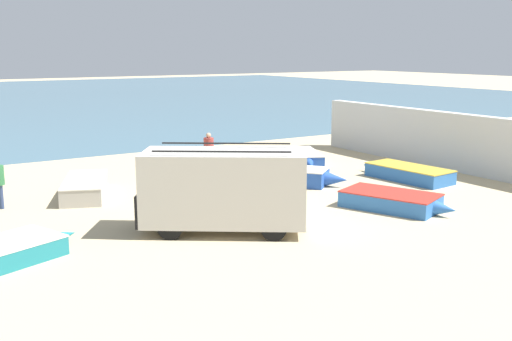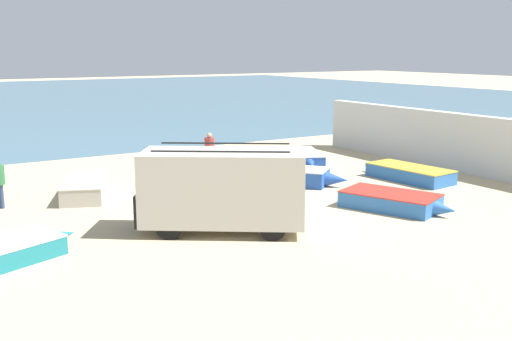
{
  "view_description": "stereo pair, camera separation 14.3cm",
  "coord_description": "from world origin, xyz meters",
  "px_view_note": "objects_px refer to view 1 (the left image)",
  "views": [
    {
      "loc": [
        -10.18,
        -17.18,
        5.22
      ],
      "look_at": [
        0.98,
        0.52,
        1.0
      ],
      "focal_mm": 42.0,
      "sensor_mm": 36.0,
      "label": 1
    },
    {
      "loc": [
        -10.06,
        -17.26,
        5.22
      ],
      "look_at": [
        0.98,
        0.52,
        1.0
      ],
      "focal_mm": 42.0,
      "sensor_mm": 36.0,
      "label": 2
    }
  ],
  "objects_px": {
    "fishing_rowboat_4": "(302,157)",
    "fishing_rowboat_5": "(393,201)",
    "fishing_rowboat_3": "(281,175)",
    "parked_van": "(223,188)",
    "fisherman_1": "(209,148)",
    "fishing_rowboat_0": "(406,173)",
    "fishing_rowboat_2": "(85,187)"
  },
  "relations": [
    {
      "from": "fishing_rowboat_4",
      "to": "fishing_rowboat_5",
      "type": "height_order",
      "value": "fishing_rowboat_5"
    },
    {
      "from": "fishing_rowboat_3",
      "to": "fishing_rowboat_4",
      "type": "height_order",
      "value": "fishing_rowboat_3"
    },
    {
      "from": "fishing_rowboat_0",
      "to": "fishing_rowboat_4",
      "type": "distance_m",
      "value": 5.46
    },
    {
      "from": "fishing_rowboat_0",
      "to": "fishing_rowboat_4",
      "type": "height_order",
      "value": "fishing_rowboat_0"
    },
    {
      "from": "fishing_rowboat_0",
      "to": "fishing_rowboat_5",
      "type": "relative_size",
      "value": 1.11
    },
    {
      "from": "fisherman_1",
      "to": "fishing_rowboat_5",
      "type": "bearing_deg",
      "value": -143.94
    },
    {
      "from": "fishing_rowboat_0",
      "to": "fisherman_1",
      "type": "relative_size",
      "value": 2.57
    },
    {
      "from": "fishing_rowboat_4",
      "to": "fishing_rowboat_2",
      "type": "bearing_deg",
      "value": -60.31
    },
    {
      "from": "parked_van",
      "to": "fishing_rowboat_5",
      "type": "relative_size",
      "value": 1.28
    },
    {
      "from": "fishing_rowboat_0",
      "to": "fishing_rowboat_2",
      "type": "distance_m",
      "value": 12.71
    },
    {
      "from": "fishing_rowboat_2",
      "to": "fishing_rowboat_5",
      "type": "xyz_separation_m",
      "value": [
        8.15,
        -7.39,
        -0.04
      ]
    },
    {
      "from": "fishing_rowboat_3",
      "to": "fishing_rowboat_5",
      "type": "relative_size",
      "value": 1.13
    },
    {
      "from": "fishing_rowboat_3",
      "to": "fishing_rowboat_5",
      "type": "xyz_separation_m",
      "value": [
        0.91,
        -5.25,
        -0.05
      ]
    },
    {
      "from": "parked_van",
      "to": "fishing_rowboat_0",
      "type": "xyz_separation_m",
      "value": [
        9.85,
        2.25,
        -1.02
      ]
    },
    {
      "from": "fishing_rowboat_0",
      "to": "parked_van",
      "type": "bearing_deg",
      "value": 97.29
    },
    {
      "from": "parked_van",
      "to": "fisherman_1",
      "type": "height_order",
      "value": "parked_van"
    },
    {
      "from": "fishing_rowboat_3",
      "to": "fishing_rowboat_5",
      "type": "distance_m",
      "value": 5.33
    },
    {
      "from": "fishing_rowboat_2",
      "to": "fisherman_1",
      "type": "relative_size",
      "value": 2.54
    },
    {
      "from": "fishing_rowboat_4",
      "to": "fishing_rowboat_5",
      "type": "distance_m",
      "value": 8.64
    },
    {
      "from": "fishing_rowboat_2",
      "to": "fisherman_1",
      "type": "bearing_deg",
      "value": -52.76
    },
    {
      "from": "fishing_rowboat_5",
      "to": "fishing_rowboat_4",
      "type": "bearing_deg",
      "value": 142.03
    },
    {
      "from": "fishing_rowboat_2",
      "to": "fishing_rowboat_5",
      "type": "distance_m",
      "value": 11.0
    },
    {
      "from": "fishing_rowboat_5",
      "to": "parked_van",
      "type": "bearing_deg",
      "value": -119.76
    },
    {
      "from": "parked_van",
      "to": "fisherman_1",
      "type": "relative_size",
      "value": 2.95
    },
    {
      "from": "fishing_rowboat_4",
      "to": "fisherman_1",
      "type": "relative_size",
      "value": 2.33
    },
    {
      "from": "parked_van",
      "to": "fishing_rowboat_3",
      "type": "distance_m",
      "value": 6.85
    },
    {
      "from": "fishing_rowboat_2",
      "to": "fishing_rowboat_4",
      "type": "xyz_separation_m",
      "value": [
        10.5,
        0.93,
        -0.05
      ]
    },
    {
      "from": "parked_van",
      "to": "fishing_rowboat_3",
      "type": "relative_size",
      "value": 1.13
    },
    {
      "from": "fisherman_1",
      "to": "fishing_rowboat_2",
      "type": "bearing_deg",
      "value": 127.7
    },
    {
      "from": "fishing_rowboat_5",
      "to": "fisherman_1",
      "type": "height_order",
      "value": "fisherman_1"
    },
    {
      "from": "parked_van",
      "to": "fishing_rowboat_0",
      "type": "height_order",
      "value": "parked_van"
    },
    {
      "from": "fishing_rowboat_3",
      "to": "fishing_rowboat_5",
      "type": "bearing_deg",
      "value": -28.74
    }
  ]
}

